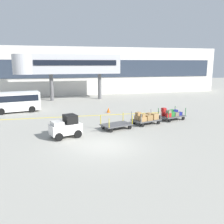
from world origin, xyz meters
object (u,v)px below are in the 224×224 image
baggage_cart_lead (116,125)px  shuttle_van (16,101)px  baggage_tug (66,127)px  safety_cone_near (108,110)px  baggage_cart_tail (171,114)px  baggage_cart_middle (146,118)px

baggage_cart_lead → shuttle_van: size_ratio=0.61×
baggage_tug → baggage_cart_lead: bearing=17.2°
baggage_cart_lead → safety_cone_near: (0.89, 6.43, -0.07)m
baggage_tug → shuttle_van: 11.32m
baggage_tug → baggage_cart_lead: 4.18m
baggage_cart_lead → baggage_cart_tail: 5.94m
safety_cone_near → baggage_cart_middle: bearing=-70.4°
shuttle_van → safety_cone_near: bearing=-16.0°
baggage_cart_middle → shuttle_van: shuttle_van is taller
baggage_tug → baggage_cart_tail: baggage_tug is taller
baggage_cart_lead → baggage_cart_tail: baggage_cart_tail is taller
baggage_cart_lead → baggage_cart_middle: bearing=16.9°
baggage_tug → shuttle_van: bearing=113.8°
baggage_cart_lead → baggage_cart_middle: same height
baggage_tug → safety_cone_near: baggage_tug is taller
baggage_cart_middle → safety_cone_near: baggage_cart_middle is taller
baggage_tug → safety_cone_near: (4.86, 7.66, -0.48)m
baggage_cart_tail → shuttle_van: size_ratio=0.61×
baggage_cart_tail → safety_cone_near: (-4.76, 4.62, -0.27)m
baggage_cart_tail → safety_cone_near: baggage_cart_tail is taller
baggage_cart_middle → baggage_cart_tail: 2.94m
safety_cone_near → shuttle_van: bearing=164.0°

